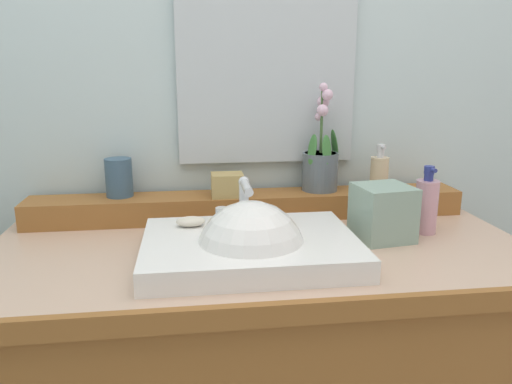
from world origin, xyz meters
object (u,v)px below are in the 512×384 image
at_px(potted_plant, 321,163).
at_px(lotion_bottle, 426,205).
at_px(sink_basin, 251,252).
at_px(soap_bar, 191,221).
at_px(tissue_box, 383,212).
at_px(tumbler_cup, 119,178).
at_px(trinket_box, 227,185).
at_px(soap_dispenser, 379,172).

bearing_deg(potted_plant, lotion_bottle, -42.85).
bearing_deg(sink_basin, soap_bar, 140.84).
bearing_deg(sink_basin, tissue_box, 16.05).
relative_size(tumbler_cup, lotion_bottle, 0.60).
height_order(tumbler_cup, trinket_box, tumbler_cup).
bearing_deg(trinket_box, soap_bar, -117.76).
distance_m(potted_plant, tissue_box, 0.28).
bearing_deg(soap_bar, tumbler_cup, 129.16).
bearing_deg(trinket_box, lotion_bottle, -19.26).
bearing_deg(soap_bar, soap_dispenser, 21.22).
bearing_deg(sink_basin, trinket_box, 95.23).
xyz_separation_m(sink_basin, soap_dispenser, (0.42, 0.32, 0.11)).
xyz_separation_m(trinket_box, tissue_box, (0.37, -0.21, -0.03)).
relative_size(sink_basin, potted_plant, 1.54).
bearing_deg(lotion_bottle, soap_bar, -177.77).
distance_m(soap_bar, tissue_box, 0.48).
height_order(sink_basin, soap_dispenser, soap_dispenser).
relative_size(sink_basin, soap_bar, 6.85).
relative_size(trinket_box, lotion_bottle, 0.50).
bearing_deg(lotion_bottle, potted_plant, 137.15).
height_order(trinket_box, lotion_bottle, lotion_bottle).
height_order(potted_plant, soap_dispenser, potted_plant).
bearing_deg(potted_plant, soap_bar, -148.16).
distance_m(soap_bar, trinket_box, 0.23).
bearing_deg(tissue_box, trinket_box, 151.19).
bearing_deg(lotion_bottle, sink_basin, -164.64).
height_order(sink_basin, potted_plant, potted_plant).
bearing_deg(tissue_box, sink_basin, -163.95).
bearing_deg(tumbler_cup, soap_bar, -50.84).
distance_m(sink_basin, trinket_box, 0.32).
height_order(tumbler_cup, lotion_bottle, same).
bearing_deg(soap_dispenser, lotion_bottle, -73.51).
distance_m(soap_bar, lotion_bottle, 0.61).
bearing_deg(sink_basin, lotion_bottle, 15.36).
height_order(sink_basin, soap_bar, sink_basin).
distance_m(soap_dispenser, lotion_bottle, 0.21).
xyz_separation_m(tumbler_cup, tissue_box, (0.67, -0.25, -0.06)).
xyz_separation_m(sink_basin, lotion_bottle, (0.48, 0.13, 0.06)).
xyz_separation_m(tumbler_cup, lotion_bottle, (0.80, -0.22, -0.05)).
distance_m(tumbler_cup, tissue_box, 0.72).
relative_size(soap_dispenser, lotion_bottle, 0.76).
xyz_separation_m(potted_plant, soap_dispenser, (0.17, -0.02, -0.03)).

